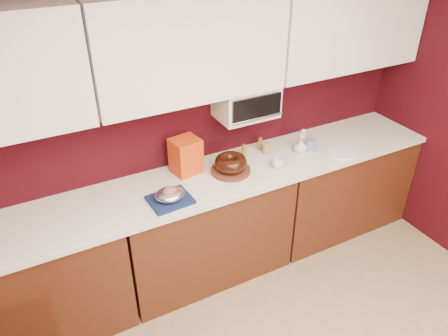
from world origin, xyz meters
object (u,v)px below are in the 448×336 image
toaster_oven (246,101)px  bundt_cake (231,163)px  foil_ham_nest (170,194)px  blue_jar (310,145)px  coffee_mug (278,162)px  flower_vase (301,145)px  pandoro_box (186,156)px

toaster_oven → bundt_cake: 0.48m
bundt_cake → foil_ham_nest: size_ratio=1.20×
bundt_cake → blue_jar: bundt_cake is taller
coffee_mug → flower_vase: 0.31m
bundt_cake → flower_vase: same height
foil_ham_nest → pandoro_box: 0.40m
flower_vase → foil_ham_nest: bearing=-173.4°
blue_jar → flower_vase: 0.09m
foil_ham_nest → coffee_mug: bearing=1.9°
pandoro_box → coffee_mug: pandoro_box is taller
coffee_mug → toaster_oven: bearing=117.0°
foil_ham_nest → pandoro_box: size_ratio=0.75×
pandoro_box → blue_jar: pandoro_box is taller
coffee_mug → blue_jar: (0.38, 0.10, 0.00)m
foil_ham_nest → pandoro_box: bearing=49.7°
bundt_cake → pandoro_box: (-0.29, 0.16, 0.06)m
pandoro_box → bundt_cake: bearing=-38.1°
bundt_cake → foil_ham_nest: bundt_cake is taller
pandoro_box → coffee_mug: (0.65, -0.27, -0.09)m
toaster_oven → bundt_cake: size_ratio=1.82×
bundt_cake → pandoro_box: 0.34m
toaster_oven → blue_jar: 0.70m
toaster_oven → pandoro_box: bearing=-179.5°
foil_ham_nest → blue_jar: 1.29m
toaster_oven → coffee_mug: size_ratio=4.88×
flower_vase → coffee_mug: bearing=-159.9°
toaster_oven → pandoro_box: (-0.51, -0.00, -0.34)m
toaster_oven → bundt_cake: bearing=-142.2°
bundt_cake → blue_jar: 0.74m
toaster_oven → foil_ham_nest: bearing=-158.4°
toaster_oven → foil_ham_nest: (-0.76, -0.30, -0.42)m
pandoro_box → toaster_oven: bearing=-8.5°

